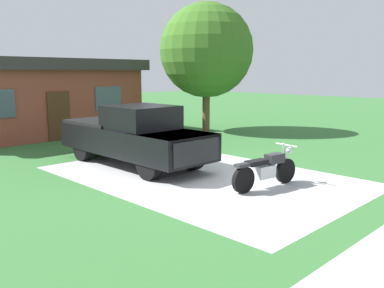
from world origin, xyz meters
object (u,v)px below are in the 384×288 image
object	(u,v)px
motorcycle	(266,170)
shade_tree	(206,51)
neighbor_house	(32,96)
pickup_truck	(133,135)

from	to	relation	value
motorcycle	shade_tree	world-z (taller)	shade_tree
motorcycle	neighbor_house	size ratio (longest dim) A/B	0.23
motorcycle	shade_tree	xyz separation A→B (m)	(6.36, 8.05, 3.46)
pickup_truck	shade_tree	bearing A→B (deg)	26.23
motorcycle	pickup_truck	size ratio (longest dim) A/B	0.39
shade_tree	neighbor_house	bearing A→B (deg)	142.24
motorcycle	neighbor_house	xyz separation A→B (m)	(-0.15, 13.09, 1.32)
motorcycle	neighbor_house	distance (m)	13.16
shade_tree	neighbor_house	size ratio (longest dim) A/B	0.65
pickup_truck	neighbor_house	distance (m)	8.62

